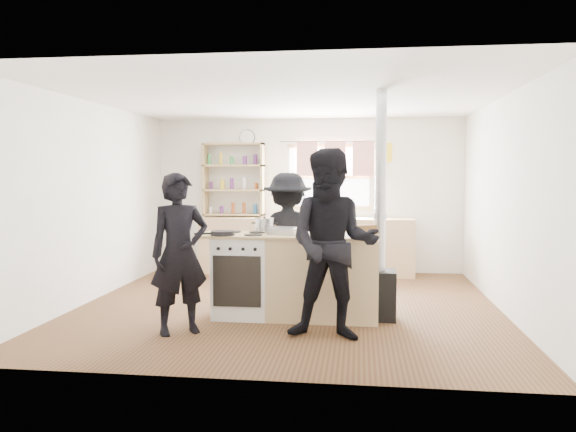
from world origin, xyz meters
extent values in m
cube|color=brown|center=(0.00, 0.00, -0.01)|extent=(5.00, 5.00, 0.01)
cube|color=tan|center=(0.00, 2.22, 0.45)|extent=(3.40, 0.55, 0.90)
cube|color=tan|center=(-1.20, 2.34, 0.94)|extent=(1.00, 0.28, 0.03)
cube|color=tan|center=(-1.20, 2.34, 1.33)|extent=(1.00, 0.28, 0.03)
cube|color=tan|center=(-1.20, 2.34, 1.74)|extent=(1.00, 0.28, 0.03)
cube|color=tan|center=(-1.20, 2.34, 2.08)|extent=(1.00, 0.28, 0.03)
cube|color=tan|center=(-1.68, 2.34, 1.50)|extent=(0.04, 0.28, 1.20)
cube|color=tan|center=(-0.72, 2.34, 1.50)|extent=(0.04, 0.28, 1.20)
cylinder|color=silver|center=(0.64, 2.22, 1.04)|extent=(0.10, 0.10, 0.28)
cube|color=white|center=(-0.45, -0.55, 0.45)|extent=(0.60, 0.60, 0.90)
cube|color=#D9B682|center=(0.45, -0.55, 0.45)|extent=(1.20, 0.60, 0.90)
cube|color=tan|center=(0.00, -0.55, 0.92)|extent=(1.84, 0.64, 0.03)
cylinder|color=black|center=(-0.63, -0.75, 0.96)|extent=(0.33, 0.33, 0.05)
cylinder|color=#336021|center=(-0.63, -0.75, 0.97)|extent=(0.23, 0.23, 0.02)
cube|color=silver|center=(0.02, -0.52, 0.97)|extent=(0.39, 0.36, 0.07)
cube|color=brown|center=(0.02, -0.52, 0.99)|extent=(0.33, 0.31, 0.02)
cylinder|color=#B5B5B7|center=(-0.24, -0.35, 1.00)|extent=(0.22, 0.22, 0.15)
cylinder|color=#B5B5B7|center=(-0.24, -0.35, 1.09)|extent=(0.23, 0.23, 0.01)
sphere|color=black|center=(-0.24, -0.35, 1.10)|extent=(0.03, 0.03, 0.03)
cylinder|color=#B7B7B9|center=(0.53, -0.58, 1.03)|extent=(0.31, 0.31, 0.20)
cylinder|color=#B7B7B9|center=(0.53, -0.58, 1.13)|extent=(0.32, 0.32, 0.01)
sphere|color=black|center=(0.53, -0.58, 1.15)|extent=(0.03, 0.03, 0.03)
cube|color=tan|center=(0.91, -0.61, 0.94)|extent=(0.34, 0.30, 0.02)
cube|color=olive|center=(0.91, -0.61, 1.00)|extent=(0.25, 0.19, 0.10)
cube|color=black|center=(1.07, -0.51, 0.27)|extent=(0.35, 0.35, 0.54)
cylinder|color=#ADADB2|center=(1.07, -0.51, 1.52)|extent=(0.12, 0.12, 1.96)
imported|color=black|center=(-0.93, -1.31, 0.80)|extent=(0.70, 0.65, 1.61)
imported|color=black|center=(0.59, -1.32, 0.92)|extent=(0.94, 0.75, 1.84)
imported|color=black|center=(-0.05, 0.29, 0.81)|extent=(1.11, 0.73, 1.61)
camera|label=1|loc=(0.84, -6.67, 1.59)|focal=35.00mm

